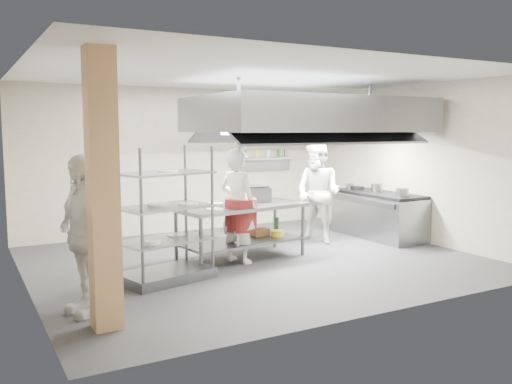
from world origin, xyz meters
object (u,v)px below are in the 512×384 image
chef_head (238,206)px  chef_plating (84,235)px  pass_rack (166,214)px  stockpot (377,188)px  island (242,232)px  cooking_range (378,216)px  chef_line (318,193)px  griddle (254,195)px

chef_head → chef_plating: bearing=92.3°
pass_rack → stockpot: bearing=-2.1°
island → chef_plating: 3.23m
island → cooking_range: size_ratio=1.10×
chef_head → chef_line: chef_line is taller
chef_line → chef_plating: bearing=-89.9°
chef_line → chef_plating: size_ratio=1.02×
chef_head → chef_line: (2.02, 0.62, 0.03)m
chef_plating → stockpot: chef_plating is taller
cooking_range → chef_plating: bearing=-163.3°
pass_rack → cooking_range: bearing=-3.4°
cooking_range → stockpot: size_ratio=8.53×
island → griddle: size_ratio=4.37×
stockpot → pass_rack: bearing=-167.5°
chef_head → chef_line: 2.11m
cooking_range → chef_line: chef_line is taller
chef_head → chef_plating: 3.00m
cooking_range → stockpot: stockpot is taller
island → cooking_range: bearing=-2.4°
cooking_range → chef_line: 1.49m
chef_head → griddle: bearing=-74.4°
chef_line → chef_plating: chef_line is taller
cooking_range → chef_head: (-3.40, -0.49, 0.50)m
island → griddle: (0.38, 0.28, 0.58)m
cooking_range → stockpot: bearing=67.1°
chef_line → griddle: chef_line is taller
chef_plating → island: bearing=102.9°
chef_plating → stockpot: (6.13, 1.96, 0.04)m
chef_line → stockpot: chef_line is taller
pass_rack → stockpot: pass_rack is taller
island → chef_head: 0.52m
chef_line → stockpot: (1.44, -0.00, 0.03)m
chef_line → chef_plating: 5.09m
chef_plating → griddle: size_ratio=3.72×
chef_head → stockpot: (3.45, 0.62, 0.06)m
cooking_range → pass_rack: bearing=-168.8°
cooking_range → griddle: 2.94m
pass_rack → island: bearing=7.2°
chef_plating → griddle: (3.20, 1.77, 0.10)m
chef_head → cooking_range: bearing=-105.9°
cooking_range → chef_line: bearing=174.6°
chef_head → stockpot: chef_head is taller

